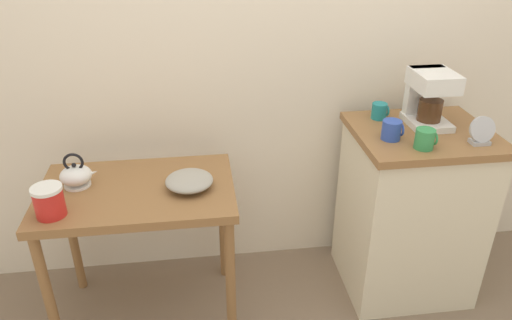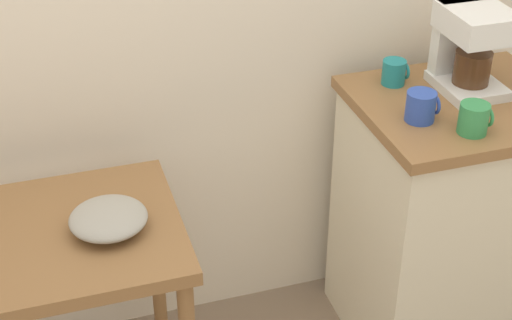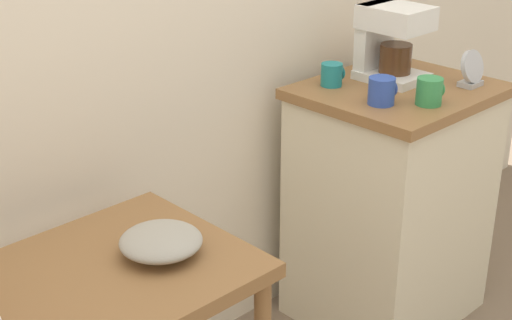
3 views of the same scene
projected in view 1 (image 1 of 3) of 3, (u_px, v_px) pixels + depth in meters
name	position (u px, v px, depth m)	size (l,w,h in m)	color
ground_plane	(267.00, 297.00, 2.53)	(8.00, 8.00, 0.00)	#7A6651
back_wall	(277.00, 6.00, 2.26)	(4.40, 0.10, 2.80)	beige
wooden_table	(139.00, 207.00, 2.16)	(0.85, 0.55, 0.72)	olive
kitchen_counter	(410.00, 211.00, 2.44)	(0.64, 0.55, 0.89)	beige
bowl_stoneware	(189.00, 181.00, 2.09)	(0.21, 0.21, 0.06)	#9E998C
teakettle	(76.00, 175.00, 2.10)	(0.17, 0.14, 0.16)	white
canister_enamel	(49.00, 201.00, 1.89)	(0.12, 0.12, 0.13)	red
coffee_maker	(429.00, 95.00, 2.25)	(0.18, 0.22, 0.26)	white
mug_blue	(392.00, 130.00, 2.14)	(0.09, 0.08, 0.09)	#2D4CAD
mug_tall_green	(425.00, 139.00, 2.05)	(0.09, 0.08, 0.09)	#338C4C
mug_dark_teal	(380.00, 111.00, 2.35)	(0.08, 0.07, 0.08)	teal
table_clock	(482.00, 132.00, 2.09)	(0.11, 0.06, 0.13)	#B2B5BA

